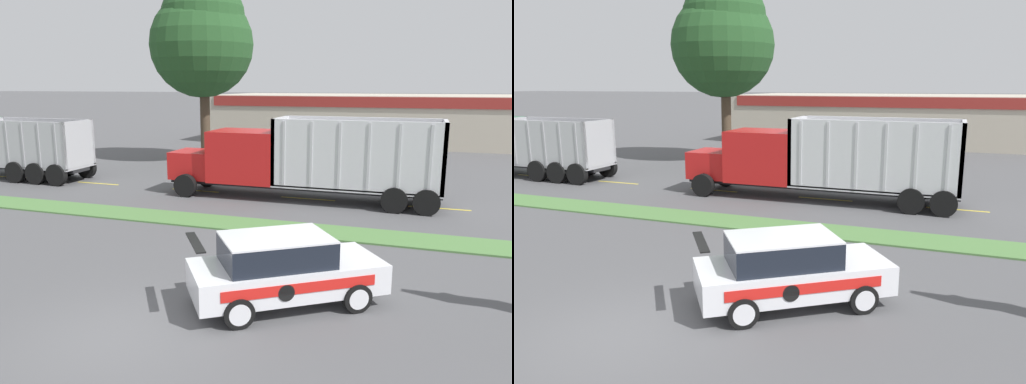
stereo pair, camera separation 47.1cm
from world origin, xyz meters
The scene contains 12 objects.
ground_plane centered at (0.00, 0.00, 0.00)m, with size 600.00×600.00×0.00m, color #515154.
grass_verge centered at (0.00, 8.28, 0.03)m, with size 120.00×1.65×0.06m, color #517F42.
centre_line_1 centered at (-15.34, 13.10, 0.00)m, with size 2.40×0.14×0.01m, color yellow.
centre_line_2 centered at (-9.94, 13.10, 0.00)m, with size 2.40×0.14×0.01m, color yellow.
centre_line_3 centered at (-4.54, 13.10, 0.00)m, with size 2.40×0.14×0.01m, color yellow.
centre_line_4 centered at (0.86, 13.10, 0.00)m, with size 2.40×0.14×0.01m, color yellow.
centre_line_5 centered at (6.26, 13.10, 0.00)m, with size 2.40×0.14×0.01m, color yellow.
dump_truck_lead centered at (-0.48, 12.96, 1.59)m, with size 11.76×2.69×3.52m.
rally_car centered at (2.69, 2.49, 0.84)m, with size 4.54×3.92×1.65m.
store_building_backdrop centered at (1.30, 37.69, 2.00)m, with size 26.98×12.10×4.00m.
tree_behind_left centered at (-7.89, 21.51, 7.91)m, with size 6.42×6.42×12.08m.
tree_behind_centre centered at (-7.70, 21.38, 9.22)m, with size 5.14×5.14×12.63m.
Camera 1 is at (5.48, -7.70, 4.88)m, focal length 35.00 mm.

